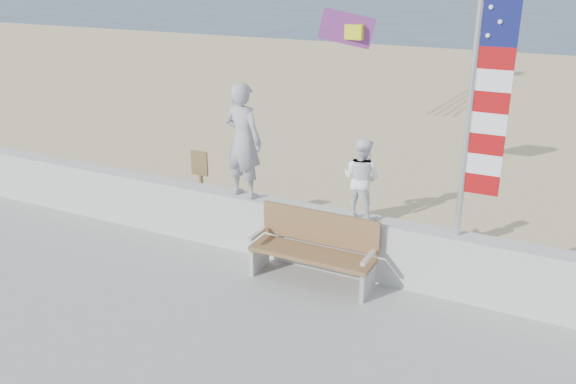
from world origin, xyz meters
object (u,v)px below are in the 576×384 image
flag (482,93)px  adult (243,141)px  child (361,178)px  bench (315,247)px

flag → adult: bearing=180.0°
adult → flag: flag is taller
flag → child: bearing=180.0°
child → flag: (1.50, -0.00, 1.33)m
bench → adult: bearing=162.1°
adult → bench: adult is taller
adult → child: adult is taller
adult → bench: 1.95m
adult → flag: (3.40, -0.00, 1.03)m
adult → bench: (1.41, -0.45, -1.28)m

